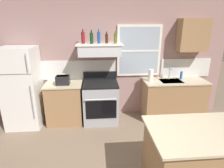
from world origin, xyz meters
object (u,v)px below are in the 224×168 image
object	(u,v)px
refrigerator	(22,88)
dish_soap_bottle	(181,75)
bottle_brown_stout	(107,38)
toaster	(63,80)
stove_range	(101,102)
kitchen_island	(200,161)
bottle_blue_liqueur	(99,38)
bottle_dark_green_wine	(92,38)
bottle_red_label_wine	(83,38)
paper_towel_roll	(151,75)
bottle_olive_oil_square	(115,38)

from	to	relation	value
refrigerator	dish_soap_bottle	size ratio (longest dim) A/B	9.49
refrigerator	bottle_brown_stout	world-z (taller)	bottle_brown_stout
toaster	stove_range	xyz separation A→B (m)	(0.79, 0.04, -0.54)
toaster	kitchen_island	world-z (taller)	toaster
bottle_blue_liqueur	bottle_dark_green_wine	bearing A→B (deg)	-163.35
refrigerator	bottle_red_label_wine	size ratio (longest dim) A/B	5.85
refrigerator	stove_range	xyz separation A→B (m)	(1.65, 0.02, -0.39)
bottle_brown_stout	kitchen_island	distance (m)	2.77
toaster	paper_towel_roll	xyz separation A→B (m)	(1.92, 0.07, 0.04)
bottle_dark_green_wine	bottle_olive_oil_square	size ratio (longest dim) A/B	1.09
stove_range	paper_towel_roll	size ratio (longest dim) A/B	4.04
bottle_red_label_wine	bottle_brown_stout	distance (m)	0.49
paper_towel_roll	dish_soap_bottle	distance (m)	0.76
stove_range	dish_soap_bottle	distance (m)	1.96
paper_towel_roll	dish_soap_bottle	world-z (taller)	paper_towel_roll
refrigerator	bottle_dark_green_wine	world-z (taller)	bottle_dark_green_wine
toaster	bottle_brown_stout	world-z (taller)	bottle_brown_stout
bottle_brown_stout	bottle_olive_oil_square	bearing A→B (deg)	-16.51
bottle_red_label_wine	dish_soap_bottle	size ratio (longest dim) A/B	1.62
paper_towel_roll	bottle_blue_liqueur	bearing A→B (deg)	175.25
dish_soap_bottle	stove_range	bearing A→B (deg)	-175.82
bottle_dark_green_wine	bottle_olive_oil_square	xyz separation A→B (m)	(0.49, -0.00, -0.01)
stove_range	bottle_brown_stout	bearing A→B (deg)	41.26
paper_towel_roll	dish_soap_bottle	xyz separation A→B (m)	(0.75, 0.10, -0.04)
stove_range	bottle_red_label_wine	distance (m)	1.45
kitchen_island	bottle_olive_oil_square	bearing A→B (deg)	113.71
bottle_red_label_wine	dish_soap_bottle	xyz separation A→B (m)	(2.22, 0.00, -0.87)
bottle_dark_green_wine	paper_towel_roll	distance (m)	1.52
paper_towel_roll	dish_soap_bottle	size ratio (longest dim) A/B	1.50
bottle_olive_oil_square	paper_towel_roll	size ratio (longest dim) A/B	0.94
bottle_red_label_wine	stove_range	bearing A→B (deg)	-21.48
refrigerator	dish_soap_bottle	bearing A→B (deg)	2.60
bottle_olive_oil_square	paper_towel_roll	xyz separation A→B (m)	(0.79, -0.05, -0.81)
toaster	bottle_red_label_wine	xyz separation A→B (m)	(0.46, 0.17, 0.86)
bottle_red_label_wine	paper_towel_roll	bearing A→B (deg)	-3.72
refrigerator	paper_towel_roll	world-z (taller)	refrigerator
toaster	bottle_brown_stout	xyz separation A→B (m)	(0.95, 0.17, 0.84)
bottle_blue_liqueur	stove_range	bearing A→B (deg)	-85.75
stove_range	bottle_dark_green_wine	bearing A→B (deg)	151.54
refrigerator	stove_range	size ratio (longest dim) A/B	1.57
refrigerator	stove_range	world-z (taller)	refrigerator
refrigerator	bottle_olive_oil_square	size ratio (longest dim) A/B	6.71
stove_range	bottle_olive_oil_square	bearing A→B (deg)	13.86
refrigerator	bottle_dark_green_wine	bearing A→B (deg)	4.21
bottle_blue_liqueur	bottle_olive_oil_square	bearing A→B (deg)	-8.16
kitchen_island	bottle_blue_liqueur	bearing A→B (deg)	120.57
refrigerator	bottle_olive_oil_square	distance (m)	2.22
bottle_red_label_wine	toaster	bearing A→B (deg)	-159.82
bottle_brown_stout	bottle_red_label_wine	bearing A→B (deg)	-179.62
toaster	kitchen_island	bearing A→B (deg)	-43.88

